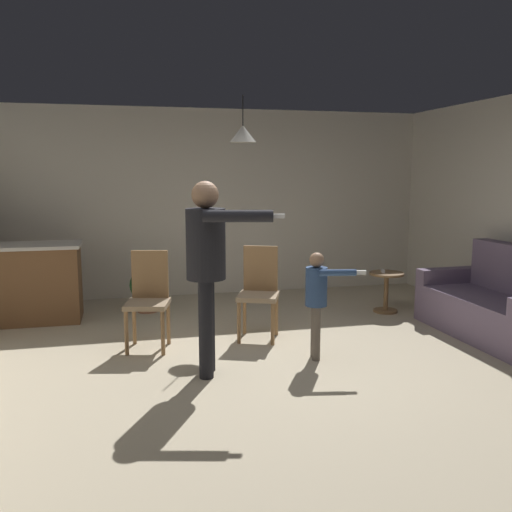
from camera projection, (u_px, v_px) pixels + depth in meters
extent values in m
plane|color=beige|center=(270.00, 364.00, 5.24)|extent=(7.68, 7.68, 0.00)
cube|color=silver|center=(214.00, 203.00, 8.11)|extent=(6.40, 0.10, 2.70)
cube|color=slate|center=(492.00, 317.00, 6.07)|extent=(0.88, 1.46, 0.45)
cube|color=slate|center=(449.00, 293.00, 6.83)|extent=(0.85, 0.20, 0.63)
cylinder|color=olive|center=(471.00, 314.00, 6.94)|extent=(0.05, 0.05, 0.06)
cylinder|color=olive|center=(425.00, 317.00, 6.78)|extent=(0.05, 0.05, 0.06)
cube|color=brown|center=(28.00, 285.00, 6.65)|extent=(1.20, 0.60, 0.91)
cube|color=beige|center=(26.00, 246.00, 6.57)|extent=(1.26, 0.66, 0.04)
cylinder|color=olive|center=(387.00, 274.00, 7.09)|extent=(0.44, 0.44, 0.03)
cylinder|color=olive|center=(386.00, 293.00, 7.13)|extent=(0.06, 0.06, 0.49)
cylinder|color=olive|center=(385.00, 311.00, 7.17)|extent=(0.31, 0.31, 0.03)
cylinder|color=black|center=(208.00, 324.00, 5.00)|extent=(0.13, 0.13, 0.87)
cylinder|color=black|center=(206.00, 330.00, 4.82)|extent=(0.13, 0.13, 0.87)
cylinder|color=black|center=(206.00, 244.00, 4.80)|extent=(0.35, 0.35, 0.62)
sphere|color=#9E7556|center=(205.00, 195.00, 4.73)|extent=(0.24, 0.24, 0.24)
cylinder|color=black|center=(208.00, 245.00, 5.00)|extent=(0.10, 0.10, 0.58)
cylinder|color=black|center=(238.00, 216.00, 4.56)|extent=(0.59, 0.24, 0.10)
cube|color=white|center=(277.00, 216.00, 4.56)|extent=(0.13, 0.07, 0.04)
cylinder|color=#60564C|center=(315.00, 331.00, 5.41)|extent=(0.08, 0.08, 0.53)
cylinder|color=#60564C|center=(316.00, 334.00, 5.30)|extent=(0.08, 0.08, 0.53)
cylinder|color=navy|center=(316.00, 287.00, 5.28)|extent=(0.21, 0.21, 0.37)
sphere|color=#9E7556|center=(317.00, 260.00, 5.24)|extent=(0.14, 0.14, 0.14)
cylinder|color=navy|center=(314.00, 286.00, 5.41)|extent=(0.06, 0.06, 0.35)
cylinder|color=navy|center=(337.00, 273.00, 5.15)|extent=(0.36, 0.13, 0.06)
cube|color=white|center=(359.00, 272.00, 5.16)|extent=(0.13, 0.06, 0.04)
cylinder|color=olive|center=(276.00, 315.00, 6.13)|extent=(0.04, 0.04, 0.45)
cylinder|color=olive|center=(245.00, 314.00, 6.18)|extent=(0.04, 0.04, 0.45)
cylinder|color=olive|center=(273.00, 324.00, 5.77)|extent=(0.04, 0.04, 0.45)
cylinder|color=olive|center=(239.00, 323.00, 5.83)|extent=(0.04, 0.04, 0.45)
cube|color=#997F60|center=(258.00, 296.00, 5.94)|extent=(0.55, 0.55, 0.05)
cube|color=olive|center=(261.00, 268.00, 6.08)|extent=(0.37, 0.18, 0.50)
cylinder|color=olive|center=(168.00, 323.00, 5.81)|extent=(0.04, 0.04, 0.45)
cylinder|color=olive|center=(134.00, 323.00, 5.81)|extent=(0.04, 0.04, 0.45)
cylinder|color=olive|center=(163.00, 333.00, 5.45)|extent=(0.04, 0.04, 0.45)
cylinder|color=olive|center=(126.00, 333.00, 5.45)|extent=(0.04, 0.04, 0.45)
cube|color=#997F60|center=(147.00, 304.00, 5.59)|extent=(0.51, 0.51, 0.05)
cube|color=olive|center=(150.00, 274.00, 5.74)|extent=(0.38, 0.13, 0.50)
cylinder|color=brown|center=(148.00, 304.00, 7.17)|extent=(0.26, 0.26, 0.20)
sphere|color=#235B2D|center=(147.00, 285.00, 7.13)|extent=(0.44, 0.44, 0.44)
sphere|color=#235B2D|center=(147.00, 273.00, 7.11)|extent=(0.33, 0.33, 0.33)
cube|color=white|center=(383.00, 271.00, 7.10)|extent=(0.07, 0.13, 0.04)
cone|color=silver|center=(243.00, 134.00, 6.57)|extent=(0.32, 0.32, 0.20)
cylinder|color=black|center=(243.00, 111.00, 6.52)|extent=(0.01, 0.01, 0.36)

